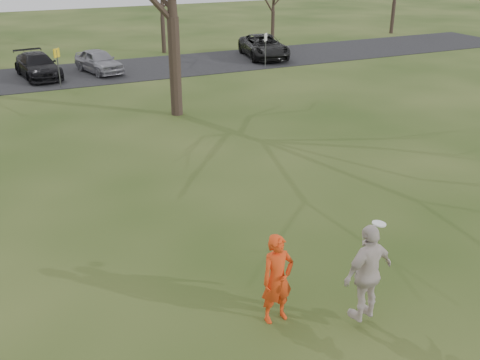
% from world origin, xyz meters
% --- Properties ---
extents(ground, '(120.00, 120.00, 0.00)m').
position_xyz_m(ground, '(0.00, 0.00, 0.00)').
color(ground, '#1E380F').
rests_on(ground, ground).
extents(parking_strip, '(62.00, 6.50, 0.04)m').
position_xyz_m(parking_strip, '(0.00, 25.00, 0.02)').
color(parking_strip, black).
rests_on(parking_strip, ground).
extents(player_defender, '(0.71, 0.48, 1.91)m').
position_xyz_m(player_defender, '(-0.86, 0.38, 0.95)').
color(player_defender, '#EB3D13').
rests_on(player_defender, ground).
extents(car_3, '(2.45, 4.76, 1.32)m').
position_xyz_m(car_3, '(-2.75, 25.04, 0.70)').
color(car_3, black).
rests_on(car_3, parking_strip).
extents(car_4, '(2.52, 4.17, 1.33)m').
position_xyz_m(car_4, '(0.61, 24.90, 0.70)').
color(car_4, gray).
rests_on(car_4, parking_strip).
extents(car_6, '(3.36, 5.58, 1.45)m').
position_xyz_m(car_6, '(11.38, 24.90, 0.76)').
color(car_6, black).
rests_on(car_6, parking_strip).
extents(catching_play, '(1.26, 0.69, 2.04)m').
position_xyz_m(catching_play, '(0.62, -0.52, 1.23)').
color(catching_play, beige).
rests_on(catching_play, ground).
extents(sign_yellow, '(0.35, 0.35, 2.08)m').
position_xyz_m(sign_yellow, '(-2.00, 22.00, 1.45)').
color(sign_yellow, '#47474C').
rests_on(sign_yellow, ground).
extents(sign_white, '(0.35, 0.35, 2.08)m').
position_xyz_m(sign_white, '(10.00, 22.00, 1.45)').
color(sign_white, '#47474C').
rests_on(sign_white, ground).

